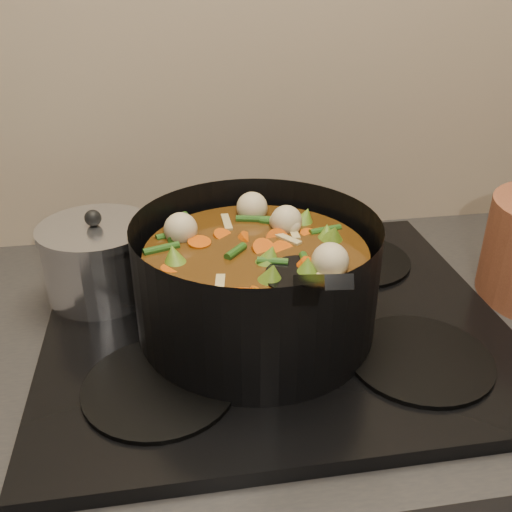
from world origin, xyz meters
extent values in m
plane|color=tan|center=(0.00, 2.25, 1.30)|extent=(4.00, 0.00, 4.00)
cube|color=black|center=(0.00, 1.93, 0.89)|extent=(2.64, 0.64, 0.05)
cube|color=black|center=(0.00, 1.93, 0.92)|extent=(0.62, 0.54, 0.02)
cylinder|color=black|center=(-0.16, 1.80, 0.93)|extent=(0.18, 0.18, 0.01)
cylinder|color=black|center=(0.16, 1.80, 0.93)|extent=(0.18, 0.18, 0.01)
cylinder|color=black|center=(-0.16, 2.06, 0.93)|extent=(0.18, 0.18, 0.01)
cylinder|color=black|center=(0.16, 2.06, 0.93)|extent=(0.18, 0.18, 0.01)
cylinder|color=black|center=(-0.03, 1.90, 1.01)|extent=(0.39, 0.39, 0.16)
cylinder|color=black|center=(-0.03, 1.90, 0.94)|extent=(0.31, 0.31, 0.01)
cylinder|color=#4D2E0D|center=(-0.03, 1.90, 0.99)|extent=(0.28, 0.28, 0.11)
cylinder|color=#D45109|center=(0.01, 1.90, 1.05)|extent=(0.03, 0.03, 0.03)
cylinder|color=#D45109|center=(0.02, 1.96, 1.05)|extent=(0.04, 0.04, 0.03)
cylinder|color=#D45109|center=(-0.04, 2.01, 1.05)|extent=(0.04, 0.04, 0.03)
cylinder|color=#D45109|center=(-0.08, 1.93, 1.05)|extent=(0.03, 0.04, 0.03)
cylinder|color=#D45109|center=(-0.12, 1.88, 1.05)|extent=(0.04, 0.04, 0.03)
cylinder|color=#D45109|center=(-0.05, 1.86, 1.05)|extent=(0.04, 0.04, 0.03)
cylinder|color=#D45109|center=(0.00, 1.83, 1.05)|extent=(0.04, 0.04, 0.03)
cylinder|color=#D45109|center=(0.07, 1.87, 1.05)|extent=(0.04, 0.03, 0.03)
cylinder|color=#D45109|center=(0.02, 1.93, 1.05)|extent=(0.04, 0.04, 0.03)
cylinder|color=#D45109|center=(-0.01, 1.99, 1.05)|extent=(0.04, 0.04, 0.03)
cylinder|color=#D45109|center=(-0.06, 1.93, 1.05)|extent=(0.03, 0.03, 0.03)
cylinder|color=#D45109|center=(-0.10, 1.91, 1.05)|extent=(0.04, 0.04, 0.03)
cylinder|color=#D45109|center=(-0.10, 1.82, 1.05)|extent=(0.04, 0.04, 0.03)
sphere|color=beige|center=(0.04, 1.90, 1.06)|extent=(0.04, 0.04, 0.04)
sphere|color=beige|center=(-0.05, 1.96, 1.06)|extent=(0.04, 0.04, 0.04)
sphere|color=beige|center=(-0.08, 1.86, 1.06)|extent=(0.04, 0.04, 0.04)
sphere|color=beige|center=(0.03, 1.87, 1.06)|extent=(0.04, 0.04, 0.04)
cone|color=#568220|center=(-0.10, 1.85, 1.05)|extent=(0.04, 0.04, 0.04)
cone|color=#568220|center=(0.00, 1.82, 1.05)|extent=(0.04, 0.04, 0.04)
cone|color=#568220|center=(0.06, 1.91, 1.05)|extent=(0.04, 0.04, 0.04)
cone|color=#568220|center=(-0.01, 1.99, 1.05)|extent=(0.04, 0.04, 0.04)
cone|color=#568220|center=(-0.11, 1.95, 1.05)|extent=(0.04, 0.04, 0.04)
cone|color=#568220|center=(-0.10, 1.84, 1.05)|extent=(0.04, 0.04, 0.04)
cone|color=#568220|center=(0.01, 1.82, 1.05)|extent=(0.04, 0.04, 0.04)
cylinder|color=#255318|center=(0.00, 1.94, 1.05)|extent=(0.01, 0.04, 0.01)
cylinder|color=#255318|center=(-0.05, 2.01, 1.05)|extent=(0.04, 0.03, 0.01)
cylinder|color=#255318|center=(-0.11, 1.94, 1.05)|extent=(0.04, 0.02, 0.01)
cylinder|color=#255318|center=(-0.09, 1.87, 1.05)|extent=(0.03, 0.04, 0.01)
cylinder|color=#255318|center=(-0.04, 1.86, 1.05)|extent=(0.03, 0.04, 0.01)
cylinder|color=#255318|center=(0.04, 1.82, 1.05)|extent=(0.04, 0.02, 0.01)
cylinder|color=#255318|center=(0.06, 1.90, 1.05)|extent=(0.04, 0.03, 0.01)
cylinder|color=#255318|center=(0.01, 1.95, 1.05)|extent=(0.01, 0.04, 0.01)
cylinder|color=#255318|center=(-0.04, 1.95, 1.05)|extent=(0.04, 0.03, 0.01)
cylinder|color=#255318|center=(-0.12, 1.95, 1.05)|extent=(0.04, 0.02, 0.01)
cylinder|color=#255318|center=(-0.11, 1.87, 1.05)|extent=(0.03, 0.04, 0.01)
cylinder|color=#255318|center=(-0.05, 1.84, 1.05)|extent=(0.03, 0.04, 0.01)
cube|color=tan|center=(-0.11, 1.89, 1.05)|extent=(0.05, 0.01, 0.00)
cube|color=tan|center=(-0.02, 1.83, 1.05)|extent=(0.02, 0.05, 0.00)
cube|color=tan|center=(0.05, 1.92, 1.05)|extent=(0.04, 0.03, 0.00)
cube|color=tan|center=(-0.05, 1.98, 1.05)|extent=(0.04, 0.04, 0.00)
cube|color=tan|center=(-0.10, 1.88, 1.05)|extent=(0.03, 0.05, 0.00)
ellipsoid|color=black|center=(0.00, 1.83, 1.05)|extent=(0.10, 0.11, 0.01)
cube|color=black|center=(0.00, 1.72, 1.10)|extent=(0.04, 0.19, 0.11)
cylinder|color=silver|center=(-0.24, 2.03, 0.98)|extent=(0.16, 0.16, 0.10)
cylinder|color=silver|center=(-0.24, 2.03, 1.03)|extent=(0.16, 0.16, 0.01)
sphere|color=black|center=(-0.24, 2.03, 1.05)|extent=(0.02, 0.02, 0.02)
camera|label=1|loc=(-0.13, 1.27, 1.38)|focal=40.00mm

